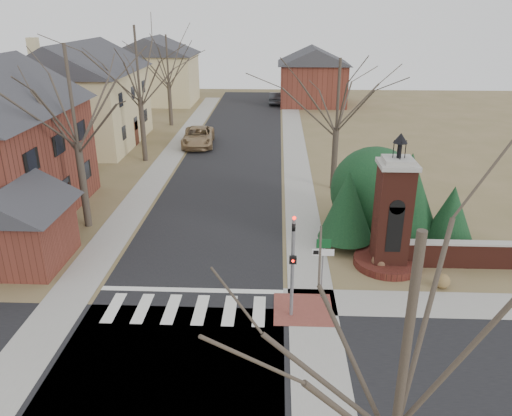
{
  "coord_description": "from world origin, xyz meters",
  "views": [
    {
      "loc": [
        3.62,
        -16.46,
        11.54
      ],
      "look_at": [
        2.65,
        6.0,
        2.45
      ],
      "focal_mm": 35.0,
      "sensor_mm": 36.0,
      "label": 1
    }
  ],
  "objects_px": {
    "sign_post": "(323,257)",
    "pickup_truck": "(198,137)",
    "traffic_signal_pole": "(293,258)",
    "brick_gate_monument": "(391,224)",
    "distant_car": "(276,98)"
  },
  "relations": [
    {
      "from": "sign_post",
      "to": "pickup_truck",
      "type": "distance_m",
      "value": 26.42
    },
    {
      "from": "distant_car",
      "to": "brick_gate_monument",
      "type": "bearing_deg",
      "value": 99.58
    },
    {
      "from": "pickup_truck",
      "to": "distant_car",
      "type": "relative_size",
      "value": 1.31
    },
    {
      "from": "pickup_truck",
      "to": "distant_car",
      "type": "height_order",
      "value": "pickup_truck"
    },
    {
      "from": "sign_post",
      "to": "pickup_truck",
      "type": "relative_size",
      "value": 0.48
    },
    {
      "from": "sign_post",
      "to": "distant_car",
      "type": "distance_m",
      "value": 45.88
    },
    {
      "from": "sign_post",
      "to": "brick_gate_monument",
      "type": "bearing_deg",
      "value": 41.42
    },
    {
      "from": "pickup_truck",
      "to": "brick_gate_monument",
      "type": "bearing_deg",
      "value": -64.68
    },
    {
      "from": "traffic_signal_pole",
      "to": "brick_gate_monument",
      "type": "height_order",
      "value": "brick_gate_monument"
    },
    {
      "from": "traffic_signal_pole",
      "to": "brick_gate_monument",
      "type": "bearing_deg",
      "value": 43.24
    },
    {
      "from": "brick_gate_monument",
      "to": "distant_car",
      "type": "height_order",
      "value": "brick_gate_monument"
    },
    {
      "from": "traffic_signal_pole",
      "to": "brick_gate_monument",
      "type": "distance_m",
      "value": 6.47
    },
    {
      "from": "brick_gate_monument",
      "to": "distant_car",
      "type": "distance_m",
      "value": 43.19
    },
    {
      "from": "traffic_signal_pole",
      "to": "sign_post",
      "type": "relative_size",
      "value": 1.64
    },
    {
      "from": "sign_post",
      "to": "brick_gate_monument",
      "type": "xyz_separation_m",
      "value": [
        3.41,
        3.01,
        0.22
      ]
    }
  ]
}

